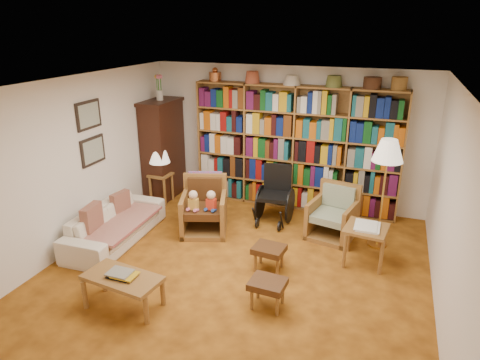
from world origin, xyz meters
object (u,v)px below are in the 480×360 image
at_px(coffee_table, 123,280).
at_px(footstool_b, 268,286).
at_px(wheelchair, 275,196).
at_px(footstool_a, 269,251).
at_px(sofa, 116,224).
at_px(side_table_lamp, 161,182).
at_px(armchair_sage, 333,216).
at_px(floor_lamp, 388,155).
at_px(side_table_papers, 366,233).
at_px(armchair_leather, 206,208).

bearing_deg(coffee_table, footstool_b, 19.90).
xyz_separation_m(wheelchair, footstool_a, (0.35, -1.55, -0.15)).
xyz_separation_m(sofa, wheelchair, (2.11, 1.55, 0.17)).
bearing_deg(footstool_b, sofa, 163.57).
bearing_deg(side_table_lamp, armchair_sage, -4.31).
distance_m(floor_lamp, side_table_papers, 1.14).
distance_m(armchair_leather, footstool_a, 1.54).
distance_m(side_table_lamp, side_table_papers, 3.87).
bearing_deg(footstool_b, armchair_leather, 133.10).
xyz_separation_m(side_table_lamp, wheelchair, (2.21, -0.03, 0.04)).
relative_size(armchair_sage, footstool_b, 1.91).
height_order(armchair_sage, coffee_table, armchair_sage).
relative_size(side_table_papers, footstool_a, 1.39).
bearing_deg(footstool_b, floor_lamp, 60.34).
bearing_deg(wheelchair, floor_lamp, -10.86).
xyz_separation_m(armchair_sage, coffee_table, (-2.04, -2.71, 0.04)).
relative_size(sofa, wheelchair, 1.94).
height_order(side_table_lamp, armchair_sage, armchair_sage).
height_order(wheelchair, coffee_table, wheelchair).
bearing_deg(footstool_b, coffee_table, -160.10).
bearing_deg(armchair_sage, sofa, -156.71).
height_order(side_table_papers, footstool_a, side_table_papers).
bearing_deg(footstool_a, coffee_table, -135.36).
height_order(sofa, side_table_papers, side_table_papers).
height_order(wheelchair, floor_lamp, floor_lamp).
bearing_deg(floor_lamp, armchair_leather, -171.64).
relative_size(side_table_lamp, coffee_table, 0.57).
height_order(footstool_b, coffee_table, coffee_table).
distance_m(sofa, footstool_b, 2.78).
xyz_separation_m(sofa, coffee_table, (1.07, -1.37, 0.08)).
bearing_deg(floor_lamp, wheelchair, 169.14).
xyz_separation_m(side_table_papers, coffee_table, (-2.58, -2.00, -0.11)).
height_order(armchair_sage, wheelchair, wheelchair).
height_order(sofa, footstool_a, sofa).
bearing_deg(sofa, floor_lamp, -74.37).
bearing_deg(coffee_table, side_table_lamp, 111.71).
relative_size(armchair_leather, floor_lamp, 0.57).
distance_m(sofa, side_table_lamp, 1.59).
distance_m(wheelchair, side_table_papers, 1.80).
relative_size(side_table_lamp, side_table_papers, 0.90).
relative_size(armchair_sage, coffee_table, 0.85).
xyz_separation_m(side_table_lamp, armchair_sage, (3.21, -0.24, -0.09)).
distance_m(armchair_leather, floor_lamp, 2.89).
distance_m(armchair_sage, wheelchair, 1.03).
distance_m(side_table_lamp, armchair_leather, 1.47).
bearing_deg(side_table_lamp, armchair_leather, -30.87).
relative_size(side_table_papers, coffee_table, 0.64).
height_order(sofa, wheelchair, wheelchair).
bearing_deg(side_table_papers, footstool_a, -152.20).
xyz_separation_m(floor_lamp, coffee_table, (-2.74, -2.59, -1.07)).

